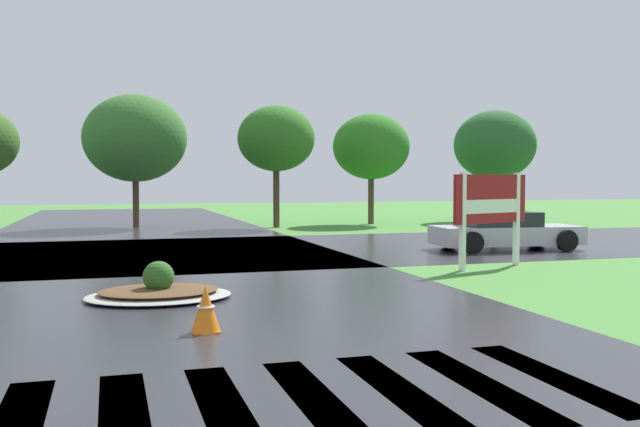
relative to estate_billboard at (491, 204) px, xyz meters
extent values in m
cube|color=#2B2B30|center=(-7.84, -2.99, -1.54)|extent=(11.03, 80.00, 0.01)
cube|color=#2B2B30|center=(-7.84, 5.74, -1.54)|extent=(90.00, 9.93, 0.01)
cube|color=white|center=(-9.64, -8.54, -1.54)|extent=(0.45, 2.83, 0.01)
cube|color=white|center=(-8.74, -8.54, -1.54)|extent=(0.45, 2.83, 0.01)
cube|color=white|center=(-7.84, -8.54, -1.54)|extent=(0.45, 2.83, 0.01)
cube|color=white|center=(-6.94, -8.54, -1.54)|extent=(0.45, 2.83, 0.01)
cube|color=white|center=(-6.04, -8.54, -1.54)|extent=(0.45, 2.83, 0.01)
cube|color=white|center=(-5.14, -8.54, -1.54)|extent=(0.45, 2.83, 0.01)
cube|color=white|center=(-4.24, -8.54, -1.54)|extent=(0.45, 2.83, 0.01)
cube|color=white|center=(0.92, 0.32, -0.39)|extent=(0.15, 0.15, 2.31)
cube|color=white|center=(-0.92, -0.32, -0.39)|extent=(0.15, 0.15, 2.31)
cube|color=maroon|center=(0.00, 0.00, 0.12)|extent=(2.39, 0.90, 1.18)
cube|color=white|center=(0.00, 0.00, -0.05)|extent=(1.83, 0.71, 0.33)
ellipsoid|color=#9E9B93|center=(-8.01, -2.21, -1.49)|extent=(2.60, 2.10, 0.12)
ellipsoid|color=brown|center=(-8.01, -2.21, -1.40)|extent=(2.13, 1.72, 0.10)
sphere|color=#2D6023|center=(-8.01, -2.21, -1.15)|extent=(0.56, 0.56, 0.56)
cube|color=#B7B7BF|center=(2.73, 3.72, -1.10)|extent=(4.55, 2.06, 0.56)
cube|color=#1E232B|center=(2.51, 3.74, -0.60)|extent=(2.28, 1.67, 0.44)
cylinder|color=black|center=(4.31, 4.48, -1.23)|extent=(0.66, 0.27, 0.64)
cylinder|color=black|center=(4.16, 2.71, -1.23)|extent=(0.66, 0.27, 0.64)
cylinder|color=black|center=(1.31, 4.72, -1.23)|extent=(0.66, 0.27, 0.64)
cylinder|color=black|center=(1.16, 2.96, -1.23)|extent=(0.66, 0.27, 0.64)
cone|color=orange|center=(-7.57, -5.23, -1.22)|extent=(0.42, 0.42, 0.66)
torus|color=white|center=(-7.57, -5.23, -1.19)|extent=(0.26, 0.26, 0.04)
cube|color=orange|center=(-7.57, -5.23, -1.53)|extent=(0.36, 0.36, 0.03)
cylinder|color=#4C3823|center=(-7.70, 17.16, -0.36)|extent=(0.28, 0.28, 2.37)
ellipsoid|color=#366A2C|center=(-7.70, 17.16, 2.41)|extent=(4.54, 4.54, 3.86)
cylinder|color=#4C3823|center=(-1.74, 15.26, -0.17)|extent=(0.28, 0.28, 2.75)
ellipsoid|color=#316F23|center=(-1.74, 15.26, 2.40)|extent=(3.41, 3.41, 2.90)
cylinder|color=#4C3823|center=(3.19, 16.40, -0.34)|extent=(0.28, 0.28, 2.41)
ellipsoid|color=#2F7721|center=(3.19, 16.40, 2.15)|extent=(3.67, 3.67, 3.12)
cylinder|color=#4C3823|center=(10.07, 16.77, -0.33)|extent=(0.28, 0.28, 2.44)
ellipsoid|color=#275C28|center=(10.07, 16.77, 2.34)|extent=(4.14, 4.14, 3.52)
camera|label=1|loc=(-8.84, -15.02, 0.60)|focal=39.36mm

